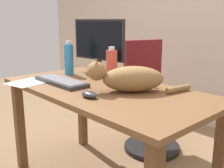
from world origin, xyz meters
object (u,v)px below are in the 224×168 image
object	(u,v)px
cat	(129,78)
spray_bottle	(112,65)
water_bottle	(69,59)
computer_mouse	(89,94)
keyboard	(61,81)
office_chair	(150,103)
monitor	(99,45)

from	to	relation	value
cat	spray_bottle	world-z (taller)	spray_bottle
water_bottle	computer_mouse	bearing A→B (deg)	-24.40
keyboard	spray_bottle	size ratio (longest dim) A/B	1.90
keyboard	water_bottle	world-z (taller)	water_bottle
computer_mouse	water_bottle	distance (m)	0.67
spray_bottle	office_chair	bearing A→B (deg)	96.44
keyboard	computer_mouse	world-z (taller)	computer_mouse
office_chair	computer_mouse	size ratio (longest dim) A/B	8.58
cat	computer_mouse	size ratio (longest dim) A/B	4.53
office_chair	monitor	world-z (taller)	monitor
office_chair	monitor	size ratio (longest dim) A/B	1.97
office_chair	cat	xyz separation A→B (m)	(0.36, -0.64, 0.37)
monitor	computer_mouse	xyz separation A→B (m)	(0.45, -0.44, -0.21)
keyboard	cat	xyz separation A→B (m)	(0.45, 0.18, 0.07)
keyboard	cat	distance (m)	0.49
office_chair	cat	world-z (taller)	office_chair
office_chair	cat	distance (m)	0.82
water_bottle	spray_bottle	xyz separation A→B (m)	(0.36, 0.11, -0.01)
spray_bottle	water_bottle	bearing A→B (deg)	-162.31
office_chair	spray_bottle	size ratio (longest dim) A/B	4.09
monitor	cat	size ratio (longest dim) A/B	0.96
cat	computer_mouse	world-z (taller)	cat
water_bottle	spray_bottle	size ratio (longest dim) A/B	1.11
water_bottle	keyboard	bearing A→B (deg)	-44.40
office_chair	cat	size ratio (longest dim) A/B	1.89
spray_bottle	cat	bearing A→B (deg)	-24.39
monitor	water_bottle	world-z (taller)	monitor
office_chair	monitor	bearing A→B (deg)	-108.19
keyboard	water_bottle	xyz separation A→B (m)	(-0.21, 0.21, 0.11)
computer_mouse	water_bottle	xyz separation A→B (m)	(-0.60, 0.27, 0.10)
office_chair	water_bottle	distance (m)	0.80
cat	water_bottle	distance (m)	0.66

